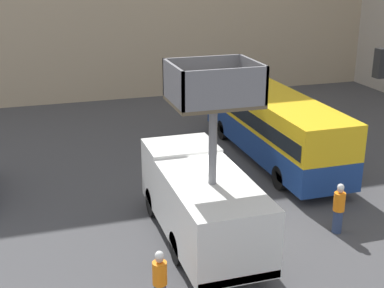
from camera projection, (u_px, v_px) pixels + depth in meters
ground_plane at (231, 231)px, 17.98m from camera, size 120.00×120.00×0.00m
utility_truck at (201, 197)px, 16.79m from camera, size 2.41×6.59×6.03m
city_bus at (272, 121)px, 23.84m from camera, size 2.52×10.40×3.02m
road_worker_near_truck at (160, 281)px, 13.67m from camera, size 0.38×0.38×1.74m
road_worker_directing at (339, 209)px, 17.61m from camera, size 0.38×0.38×1.75m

